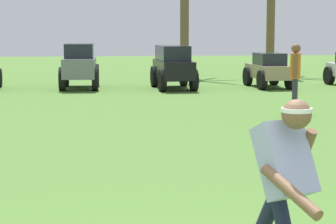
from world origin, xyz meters
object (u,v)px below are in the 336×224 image
frisbee_thrower (284,183)px  parked_car_slot_e (269,70)px  parked_car_slot_d (173,66)px  parked_car_slot_c (80,65)px  teammate_midfield (295,73)px

frisbee_thrower → parked_car_slot_e: size_ratio=0.63×
parked_car_slot_d → frisbee_thrower: bearing=-94.0°
frisbee_thrower → parked_car_slot_d: size_ratio=0.58×
parked_car_slot_c → parked_car_slot_d: (2.89, -0.41, -0.02)m
frisbee_thrower → teammate_midfield: 9.53m
teammate_midfield → parked_car_slot_d: 6.93m
teammate_midfield → parked_car_slot_d: bearing=105.2°
parked_car_slot_c → teammate_midfield: bearing=-56.4°
frisbee_thrower → parked_car_slot_e: 16.34m
parked_car_slot_e → parked_car_slot_c: bearing=176.6°
parked_car_slot_c → parked_car_slot_d: parked_car_slot_c is taller
frisbee_thrower → parked_car_slot_e: (4.17, 15.80, -0.23)m
parked_car_slot_c → frisbee_thrower: bearing=-83.7°
frisbee_thrower → parked_car_slot_e: bearing=75.2°
parked_car_slot_c → parked_car_slot_e: (5.95, -0.36, -0.18)m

